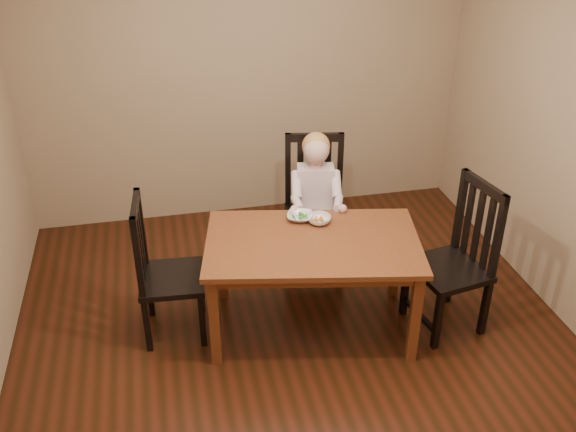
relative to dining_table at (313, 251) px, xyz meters
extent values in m
cube|color=#3B170C|center=(-0.14, -0.10, -0.65)|extent=(4.00, 4.00, 0.01)
cube|color=#9C8263|center=(-0.14, 1.90, 0.70)|extent=(4.00, 0.01, 2.70)
cube|color=#9C8263|center=(-0.14, -2.10, 0.70)|extent=(4.00, 0.01, 2.70)
cube|color=#512D13|center=(0.00, 0.00, 0.07)|extent=(1.61, 1.15, 0.04)
cube|color=#512D13|center=(0.00, 0.00, 0.01)|extent=(1.48, 1.01, 0.08)
cube|color=#512D13|center=(-0.73, -0.24, -0.30)|extent=(0.08, 0.08, 0.70)
cube|color=#512D13|center=(0.59, -0.49, -0.30)|extent=(0.08, 0.08, 0.70)
cube|color=#512D13|center=(-0.59, 0.49, -0.30)|extent=(0.08, 0.08, 0.70)
cube|color=#512D13|center=(0.73, 0.24, -0.30)|extent=(0.08, 0.08, 0.70)
cube|color=black|center=(0.21, 0.74, -0.17)|extent=(0.57, 0.55, 0.04)
cube|color=black|center=(0.45, 0.89, -0.42)|extent=(0.05, 0.05, 0.46)
cube|color=black|center=(0.04, 0.97, -0.42)|extent=(0.05, 0.05, 0.46)
cube|color=black|center=(0.38, 0.50, -0.42)|extent=(0.05, 0.05, 0.46)
cube|color=black|center=(-0.04, 0.58, -0.42)|extent=(0.05, 0.05, 0.46)
cube|color=black|center=(0.45, 0.89, 0.17)|extent=(0.05, 0.05, 0.63)
cube|color=black|center=(0.04, 0.97, 0.17)|extent=(0.05, 0.05, 0.63)
cube|color=black|center=(0.24, 0.93, 0.45)|extent=(0.47, 0.12, 0.07)
cube|color=black|center=(0.35, 0.91, 0.13)|extent=(0.05, 0.03, 0.55)
cube|color=black|center=(0.24, 0.93, 0.13)|extent=(0.05, 0.03, 0.55)
cube|color=black|center=(0.13, 0.95, 0.13)|extent=(0.05, 0.03, 0.55)
cube|color=black|center=(-0.97, 0.17, -0.20)|extent=(0.48, 0.49, 0.04)
cube|color=black|center=(-1.15, 0.38, -0.44)|extent=(0.05, 0.05, 0.43)
cube|color=black|center=(-1.18, -0.02, -0.44)|extent=(0.05, 0.05, 0.43)
cube|color=black|center=(-0.77, 0.35, -0.44)|extent=(0.05, 0.05, 0.43)
cube|color=black|center=(-0.80, -0.05, -0.44)|extent=(0.05, 0.05, 0.43)
cube|color=black|center=(-1.15, 0.38, 0.12)|extent=(0.05, 0.05, 0.60)
cube|color=black|center=(-1.18, -0.02, 0.12)|extent=(0.05, 0.05, 0.60)
cube|color=black|center=(-1.16, 0.18, 0.39)|extent=(0.07, 0.44, 0.06)
cube|color=black|center=(-1.15, 0.28, 0.09)|extent=(0.02, 0.05, 0.52)
cube|color=black|center=(-1.16, 0.18, 0.09)|extent=(0.02, 0.05, 0.52)
cube|color=black|center=(-1.17, 0.07, 0.09)|extent=(0.02, 0.05, 0.52)
cube|color=black|center=(0.95, -0.18, -0.17)|extent=(0.55, 0.57, 0.04)
cube|color=black|center=(1.19, -0.35, -0.42)|extent=(0.05, 0.05, 0.46)
cube|color=black|center=(1.11, 0.07, -0.42)|extent=(0.05, 0.05, 0.46)
cube|color=black|center=(0.79, -0.42, -0.42)|extent=(0.05, 0.05, 0.46)
cube|color=black|center=(0.72, -0.01, -0.42)|extent=(0.05, 0.05, 0.46)
cube|color=black|center=(1.19, -0.35, 0.17)|extent=(0.05, 0.05, 0.63)
cube|color=black|center=(1.11, 0.07, 0.17)|extent=(0.05, 0.05, 0.63)
cube|color=black|center=(1.15, -0.14, 0.45)|extent=(0.12, 0.47, 0.07)
cube|color=black|center=(1.17, -0.25, 0.13)|extent=(0.03, 0.05, 0.55)
cube|color=black|center=(1.15, -0.14, 0.13)|extent=(0.03, 0.05, 0.55)
cube|color=black|center=(1.13, -0.03, 0.13)|extent=(0.03, 0.05, 0.55)
imported|color=silver|center=(-0.02, 0.31, 0.11)|extent=(0.23, 0.23, 0.05)
imported|color=silver|center=(0.10, 0.23, 0.11)|extent=(0.22, 0.22, 0.05)
cube|color=silver|center=(-0.06, 0.29, 0.14)|extent=(0.05, 0.12, 0.05)
cube|color=silver|center=(-0.06, 0.29, 0.12)|extent=(0.03, 0.04, 0.01)
camera|label=1|loc=(-0.97, -3.62, 2.41)|focal=40.00mm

